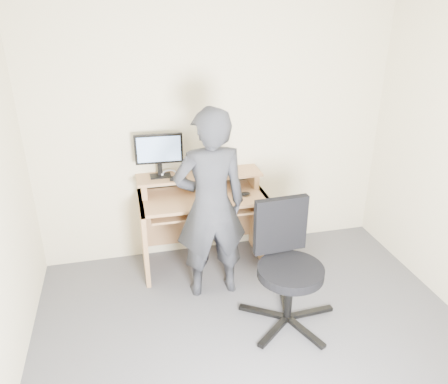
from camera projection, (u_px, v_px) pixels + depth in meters
name	position (u px, v px, depth m)	size (l,w,h in m)	color
ground	(269.00, 366.00, 3.20)	(3.50, 3.50, 0.00)	#5A5A5F
back_wall	(216.00, 134.00, 4.24)	(3.50, 0.02, 2.50)	beige
desk	(202.00, 211.00, 4.29)	(1.20, 0.60, 0.91)	tan
monitor	(159.00, 151.00, 4.03)	(0.44, 0.12, 0.42)	black
external_drive	(204.00, 164.00, 4.18)	(0.07, 0.13, 0.20)	black
travel_mug	(219.00, 163.00, 4.19)	(0.09, 0.09, 0.20)	#B1B0B5
smartphone	(217.00, 174.00, 4.19)	(0.07, 0.13, 0.01)	black
charger	(172.00, 179.00, 4.05)	(0.04, 0.04, 0.04)	black
headphones	(170.00, 175.00, 4.17)	(0.16, 0.16, 0.02)	silver
keyboard	(210.00, 207.00, 4.10)	(0.46, 0.18, 0.03)	black
mouse	(245.00, 194.00, 4.12)	(0.10, 0.06, 0.04)	black
office_chair	(287.00, 261.00, 3.48)	(0.78, 0.80, 1.01)	black
person	(211.00, 206.00, 3.69)	(0.62, 0.41, 1.71)	black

